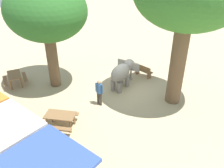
{
  "coord_description": "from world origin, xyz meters",
  "views": [
    {
      "loc": [
        -7.65,
        10.5,
        7.89
      ],
      "look_at": [
        0.13,
        0.99,
        0.8
      ],
      "focal_mm": 37.37,
      "sensor_mm": 36.0,
      "label": 1
    }
  ],
  "objects_px": {
    "picnic_table_far": "(15,77)",
    "elephant": "(122,72)",
    "picnic_table_near": "(60,118)",
    "wooden_bench": "(143,70)",
    "person_handler": "(99,91)",
    "shade_tree_secondary": "(46,12)",
    "market_stall_white": "(5,154)"
  },
  "relations": [
    {
      "from": "shade_tree_secondary",
      "to": "wooden_bench",
      "type": "height_order",
      "value": "shade_tree_secondary"
    },
    {
      "from": "picnic_table_near",
      "to": "market_stall_white",
      "type": "bearing_deg",
      "value": 72.71
    },
    {
      "from": "person_handler",
      "to": "picnic_table_near",
      "type": "relative_size",
      "value": 0.8
    },
    {
      "from": "shade_tree_secondary",
      "to": "market_stall_white",
      "type": "distance_m",
      "value": 8.15
    },
    {
      "from": "person_handler",
      "to": "picnic_table_far",
      "type": "height_order",
      "value": "person_handler"
    },
    {
      "from": "wooden_bench",
      "to": "picnic_table_near",
      "type": "xyz_separation_m",
      "value": [
        0.2,
        7.31,
        0.12
      ]
    },
    {
      "from": "shade_tree_secondary",
      "to": "picnic_table_far",
      "type": "distance_m",
      "value": 5.01
    },
    {
      "from": "picnic_table_near",
      "to": "picnic_table_far",
      "type": "distance_m",
      "value": 5.81
    },
    {
      "from": "picnic_table_far",
      "to": "elephant",
      "type": "bearing_deg",
      "value": -117.85
    },
    {
      "from": "picnic_table_near",
      "to": "picnic_table_far",
      "type": "relative_size",
      "value": 1.03
    },
    {
      "from": "person_handler",
      "to": "shade_tree_secondary",
      "type": "xyz_separation_m",
      "value": [
        3.85,
        0.13,
        3.88
      ]
    },
    {
      "from": "person_handler",
      "to": "market_stall_white",
      "type": "distance_m",
      "value": 5.95
    },
    {
      "from": "wooden_bench",
      "to": "market_stall_white",
      "type": "bearing_deg",
      "value": -81.09
    },
    {
      "from": "picnic_table_far",
      "to": "person_handler",
      "type": "bearing_deg",
      "value": -138.09
    },
    {
      "from": "elephant",
      "to": "shade_tree_secondary",
      "type": "relative_size",
      "value": 0.36
    },
    {
      "from": "market_stall_white",
      "to": "picnic_table_far",
      "type": "bearing_deg",
      "value": -32.4
    },
    {
      "from": "picnic_table_near",
      "to": "picnic_table_far",
      "type": "xyz_separation_m",
      "value": [
        5.74,
        -0.9,
        0.0
      ]
    },
    {
      "from": "elephant",
      "to": "picnic_table_far",
      "type": "height_order",
      "value": "elephant"
    },
    {
      "from": "wooden_bench",
      "to": "person_handler",
      "type": "bearing_deg",
      "value": -84.24
    },
    {
      "from": "wooden_bench",
      "to": "picnic_table_far",
      "type": "distance_m",
      "value": 8.75
    },
    {
      "from": "shade_tree_secondary",
      "to": "elephant",
      "type": "bearing_deg",
      "value": -143.84
    },
    {
      "from": "elephant",
      "to": "market_stall_white",
      "type": "relative_size",
      "value": 0.96
    },
    {
      "from": "wooden_bench",
      "to": "picnic_table_far",
      "type": "relative_size",
      "value": 0.72
    },
    {
      "from": "elephant",
      "to": "shade_tree_secondary",
      "type": "bearing_deg",
      "value": 120.81
    },
    {
      "from": "elephant",
      "to": "picnic_table_near",
      "type": "height_order",
      "value": "elephant"
    },
    {
      "from": "shade_tree_secondary",
      "to": "picnic_table_far",
      "type": "xyz_separation_m",
      "value": [
        2.07,
        1.7,
        -4.24
      ]
    },
    {
      "from": "elephant",
      "to": "wooden_bench",
      "type": "xyz_separation_m",
      "value": [
        -0.27,
        -2.08,
        -0.59
      ]
    },
    {
      "from": "person_handler",
      "to": "market_stall_white",
      "type": "xyz_separation_m",
      "value": [
        -0.54,
        5.92,
        0.19
      ]
    },
    {
      "from": "shade_tree_secondary",
      "to": "wooden_bench",
      "type": "bearing_deg",
      "value": -129.43
    },
    {
      "from": "elephant",
      "to": "picnic_table_near",
      "type": "relative_size",
      "value": 1.18
    },
    {
      "from": "elephant",
      "to": "market_stall_white",
      "type": "xyz_separation_m",
      "value": [
        -0.78,
        8.43,
        0.08
      ]
    },
    {
      "from": "person_handler",
      "to": "shade_tree_secondary",
      "type": "height_order",
      "value": "shade_tree_secondary"
    }
  ]
}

